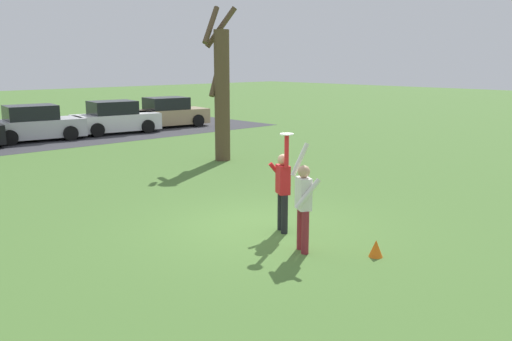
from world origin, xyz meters
TOP-DOWN VIEW (x-y plane):
  - ground_plane at (0.00, 0.00)m, footprint 120.00×120.00m
  - person_catcher at (0.10, -0.56)m, footprint 0.52×0.59m
  - person_defender at (-0.51, -1.68)m, footprint 0.61×0.66m
  - frisbee_disc at (-0.01, -0.76)m, footprint 0.27×0.27m
  - parked_car_silver at (1.62, 16.32)m, footprint 4.31×2.48m
  - parked_car_white at (5.55, 16.18)m, footprint 4.31×2.48m
  - parked_car_tan at (8.99, 16.61)m, footprint 4.31×2.48m
  - parking_strip at (1.58, 16.37)m, footprint 24.67×6.40m
  - bare_tree_tall at (4.60, 6.81)m, footprint 1.46×1.09m
  - field_cone_orange at (0.25, -2.79)m, footprint 0.26×0.26m

SIDE VIEW (x-z plane):
  - ground_plane at x=0.00m, z-range 0.00..0.00m
  - parking_strip at x=1.58m, z-range 0.00..0.01m
  - field_cone_orange at x=0.25m, z-range 0.00..0.32m
  - parked_car_silver at x=1.62m, z-range -0.07..1.52m
  - parked_car_white at x=5.55m, z-range -0.07..1.52m
  - parked_car_tan at x=8.99m, z-range -0.07..1.52m
  - person_defender at x=-0.51m, z-range -0.04..2.00m
  - person_catcher at x=0.10m, z-range -0.06..2.02m
  - frisbee_disc at x=-0.01m, z-range 2.08..2.10m
  - bare_tree_tall at x=4.60m, z-range -0.22..5.19m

